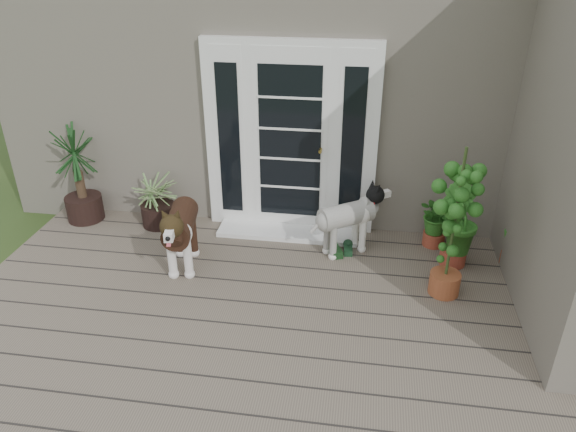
# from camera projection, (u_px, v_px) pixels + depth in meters

# --- Properties ---
(deck) EXTENTS (6.20, 4.60, 0.12)m
(deck) POSITION_uv_depth(u_px,v_px,m) (276.00, 359.00, 4.49)
(deck) COLOR #6B5B4C
(deck) RESTS_ON ground
(house_main) EXTENTS (7.40, 4.00, 3.10)m
(house_main) POSITION_uv_depth(u_px,v_px,m) (326.00, 66.00, 7.50)
(house_main) COLOR #665E54
(house_main) RESTS_ON ground
(door_unit) EXTENTS (1.90, 0.14, 2.15)m
(door_unit) POSITION_uv_depth(u_px,v_px,m) (291.00, 140.00, 5.90)
(door_unit) COLOR white
(door_unit) RESTS_ON deck
(door_step) EXTENTS (1.60, 0.40, 0.05)m
(door_step) POSITION_uv_depth(u_px,v_px,m) (288.00, 232.00, 6.22)
(door_step) COLOR white
(door_step) RESTS_ON deck
(brindle_dog) EXTENTS (0.53, 0.95, 0.75)m
(brindle_dog) POSITION_uv_depth(u_px,v_px,m) (182.00, 235.00, 5.46)
(brindle_dog) COLOR #3B2215
(brindle_dog) RESTS_ON deck
(white_dog) EXTENTS (0.84, 0.73, 0.66)m
(white_dog) POSITION_uv_depth(u_px,v_px,m) (346.00, 225.00, 5.73)
(white_dog) COLOR silver
(white_dog) RESTS_ON deck
(spider_plant) EXTENTS (0.72, 0.72, 0.70)m
(spider_plant) POSITION_uv_depth(u_px,v_px,m) (157.00, 198.00, 6.27)
(spider_plant) COLOR #7A985D
(spider_plant) RESTS_ON deck
(yucca) EXTENTS (1.02, 1.02, 1.18)m
(yucca) POSITION_uv_depth(u_px,v_px,m) (78.00, 174.00, 6.28)
(yucca) COLOR black
(yucca) RESTS_ON deck
(herb_a) EXTENTS (0.56, 0.56, 0.52)m
(herb_a) POSITION_uv_depth(u_px,v_px,m) (436.00, 224.00, 5.90)
(herb_a) COLOR #164F1B
(herb_a) RESTS_ON deck
(herb_b) EXTENTS (0.63, 0.63, 0.66)m
(herb_b) POSITION_uv_depth(u_px,v_px,m) (456.00, 236.00, 5.52)
(herb_b) COLOR #1F601B
(herb_b) RESTS_ON deck
(herb_c) EXTENTS (0.55, 0.55, 0.61)m
(herb_c) POSITION_uv_depth(u_px,v_px,m) (519.00, 239.00, 5.52)
(herb_c) COLOR #24641C
(herb_c) RESTS_ON deck
(sapling) EXTENTS (0.52, 0.52, 1.55)m
(sapling) POSITION_uv_depth(u_px,v_px,m) (454.00, 222.00, 4.86)
(sapling) COLOR #1C5217
(sapling) RESTS_ON deck
(clog_left) EXTENTS (0.27, 0.37, 0.10)m
(clog_left) POSITION_uv_depth(u_px,v_px,m) (334.00, 249.00, 5.84)
(clog_left) COLOR #143215
(clog_left) RESTS_ON deck
(clog_right) EXTENTS (0.14, 0.28, 0.08)m
(clog_right) POSITION_uv_depth(u_px,v_px,m) (348.00, 248.00, 5.87)
(clog_right) COLOR #14331C
(clog_right) RESTS_ON deck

